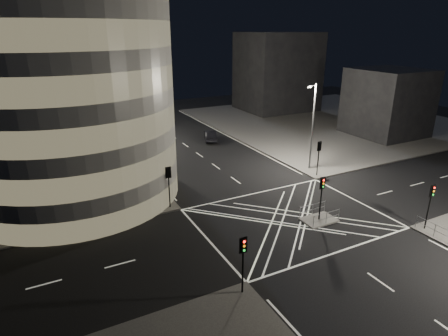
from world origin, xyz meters
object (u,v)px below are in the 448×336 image
traffic_signal_nl (243,255)px  traffic_signal_fr (319,152)px  traffic_signal_fl (169,180)px  traffic_signal_nr (431,198)px  traffic_signal_island (322,190)px  sedan (210,136)px  street_lamp_right_far (312,124)px  central_island (319,220)px  street_lamp_left_far (108,107)px  street_lamp_left_near (144,139)px

traffic_signal_nl → traffic_signal_fr: (17.60, 13.60, 0.00)m
traffic_signal_fl → traffic_signal_nr: bearing=-37.7°
traffic_signal_nl → traffic_signal_island: same height
traffic_signal_nl → sedan: 34.82m
street_lamp_right_far → sedan: 17.91m
traffic_signal_fl → sedan: bearing=55.1°
traffic_signal_nr → traffic_signal_island: same height
traffic_signal_nl → street_lamp_right_far: bearing=40.9°
traffic_signal_nl → sedan: (12.98, 32.24, -2.15)m
central_island → traffic_signal_fl: size_ratio=0.75×
sedan → central_island: bearing=105.3°
traffic_signal_fr → traffic_signal_nr: bearing=-90.0°
central_island → street_lamp_left_far: (-11.44, 31.50, 5.47)m
traffic_signal_island → traffic_signal_nr: bearing=-37.9°
traffic_signal_fl → street_lamp_left_far: size_ratio=0.40×
traffic_signal_fr → traffic_signal_island: bearing=-129.3°
traffic_signal_nl → street_lamp_right_far: size_ratio=0.40×
traffic_signal_island → street_lamp_left_near: size_ratio=0.40×
traffic_signal_nr → street_lamp_left_near: 26.32m
traffic_signal_fr → street_lamp_left_near: (-18.24, 5.20, 2.63)m
traffic_signal_nr → street_lamp_left_near: bearing=134.1°
central_island → street_lamp_left_near: (-11.44, 13.50, 5.47)m
traffic_signal_fr → central_island: bearing=-129.3°
traffic_signal_island → sedan: 27.11m
traffic_signal_nr → street_lamp_right_far: size_ratio=0.40×
central_island → traffic_signal_nl: (-10.80, -5.30, 2.84)m
central_island → street_lamp_left_far: street_lamp_left_far is taller
traffic_signal_fr → street_lamp_right_far: (0.64, 2.20, 2.63)m
central_island → traffic_signal_island: (0.00, 0.00, 2.84)m
traffic_signal_fr → sedan: (-4.62, 18.64, -2.15)m
traffic_signal_nl → street_lamp_left_far: (-0.64, 36.80, 2.63)m
traffic_signal_nl → traffic_signal_fr: 22.24m
traffic_signal_fl → street_lamp_left_far: bearing=91.6°
central_island → street_lamp_left_near: size_ratio=0.30×
sedan → traffic_signal_island: bearing=105.3°
traffic_signal_fr → street_lamp_right_far: bearing=73.9°
street_lamp_left_far → street_lamp_right_far: same height
central_island → street_lamp_left_near: street_lamp_left_near is taller
street_lamp_left_far → street_lamp_right_far: size_ratio=1.00×
traffic_signal_nl → street_lamp_right_far: street_lamp_right_far is taller
traffic_signal_fl → traffic_signal_nr: 22.24m
traffic_signal_nl → sedan: traffic_signal_nl is taller
traffic_signal_fl → street_lamp_right_far: street_lamp_right_far is taller
sedan → traffic_signal_fr: bearing=123.9°
street_lamp_left_near → traffic_signal_fr: bearing=-15.9°
central_island → traffic_signal_nl: size_ratio=0.75×
traffic_signal_nl → sedan: bearing=68.1°
traffic_signal_fl → street_lamp_left_far: street_lamp_left_far is taller
traffic_signal_fl → street_lamp_right_far: bearing=6.9°
central_island → street_lamp_left_near: 18.52m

